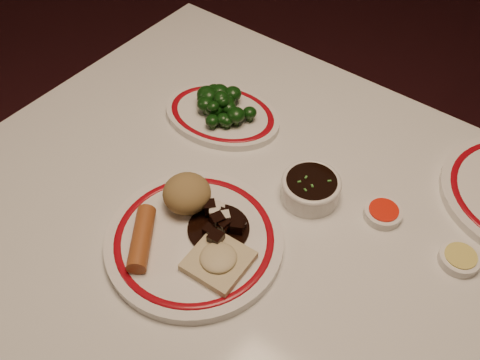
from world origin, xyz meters
name	(u,v)px	position (x,y,z in m)	size (l,w,h in m)	color
dining_table	(279,266)	(0.00, 0.00, 0.66)	(1.20, 0.90, 0.75)	silver
main_plate	(194,240)	(-0.10, -0.10, 0.76)	(0.38, 0.38, 0.02)	white
rice_mound	(187,193)	(-0.16, -0.06, 0.80)	(0.08, 0.08, 0.06)	#987A48
spring_roll	(142,238)	(-0.16, -0.16, 0.78)	(0.03, 0.03, 0.11)	#A25628
fried_wonton	(218,260)	(-0.04, -0.11, 0.78)	(0.09, 0.09, 0.02)	#C7B98C
stirfry_heap	(221,224)	(-0.08, -0.06, 0.78)	(0.10, 0.10, 0.03)	black
broccoli_plate	(222,115)	(-0.26, 0.16, 0.76)	(0.27, 0.24, 0.02)	white
broccoli_pile	(219,103)	(-0.26, 0.16, 0.79)	(0.13, 0.11, 0.05)	#23471C
soy_bowl	(311,189)	(-0.01, 0.10, 0.77)	(0.10, 0.10, 0.04)	white
sweet_sour_dish	(383,213)	(0.11, 0.14, 0.76)	(0.06, 0.06, 0.02)	white
mustard_dish	(459,259)	(0.25, 0.13, 0.76)	(0.06, 0.06, 0.02)	white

